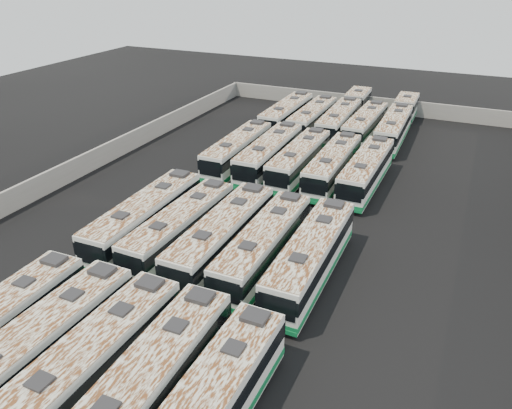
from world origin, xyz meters
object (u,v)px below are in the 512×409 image
at_px(bus_back_far_left, 287,115).
at_px(bus_front_right, 147,387).
at_px(bus_midback_center, 299,160).
at_px(bus_midfront_left, 181,228).
at_px(bus_back_right, 365,125).
at_px(bus_midback_far_left, 238,151).
at_px(bus_back_left, 312,119).
at_px(bus_midback_left, 269,154).
at_px(bus_midfront_far_right, 311,257).
at_px(bus_front_center, 89,366).
at_px(bus_midfront_far_left, 145,218).
at_px(bus_front_left, 39,347).
at_px(bus_midfront_center, 222,236).
at_px(bus_midfront_right, 264,246).
at_px(bus_midback_far_right, 366,171).
at_px(bus_midback_right, 333,165).
at_px(bus_back_far_right, 398,121).
at_px(bus_back_center, 345,114).

bearing_deg(bus_back_far_left, bus_front_right, -77.30).
height_order(bus_midback_center, bus_back_far_left, bus_back_far_left).
height_order(bus_midfront_left, bus_back_right, bus_midfront_left).
distance_m(bus_midback_far_left, bus_back_left, 14.95).
distance_m(bus_midfront_left, bus_midback_left, 17.31).
xyz_separation_m(bus_midfront_far_right, bus_midback_far_left, (-14.07, 16.99, -0.04)).
xyz_separation_m(bus_front_center, bus_midfront_far_left, (-6.92, 14.55, 0.02)).
height_order(bus_front_left, bus_midfront_center, bus_midfront_center).
height_order(bus_midfront_far_right, bus_midback_left, bus_midback_left).
xyz_separation_m(bus_midfront_far_right, bus_back_right, (-3.63, 31.61, -0.06)).
relative_size(bus_midfront_right, bus_midback_far_right, 1.00).
xyz_separation_m(bus_midback_right, bus_back_left, (-6.96, 14.37, 0.00)).
relative_size(bus_back_right, bus_back_far_right, 0.64).
xyz_separation_m(bus_front_left, bus_midfront_center, (3.52, 14.50, 0.04)).
distance_m(bus_front_left, bus_back_left, 46.03).
xyz_separation_m(bus_midfront_far_right, bus_back_left, (-10.45, 31.50, -0.05)).
bearing_deg(bus_midfront_center, bus_back_right, 83.95).
height_order(bus_midfront_right, bus_midback_far_left, bus_midfront_right).
distance_m(bus_midfront_center, bus_midfront_far_right, 6.97).
relative_size(bus_midfront_left, bus_midfront_far_right, 0.97).
distance_m(bus_midfront_far_right, bus_back_far_left, 34.47).
height_order(bus_midback_left, bus_back_far_right, bus_midback_left).
xyz_separation_m(bus_midback_center, bus_back_right, (3.46, 14.42, -0.01)).
distance_m(bus_back_far_left, bus_back_far_right, 14.25).
bearing_deg(bus_midback_left, bus_back_right, 63.33).
distance_m(bus_midback_right, bus_midback_far_right, 3.39).
xyz_separation_m(bus_midfront_center, bus_back_far_left, (-7.05, 31.52, -0.01)).
distance_m(bus_midfront_far_right, bus_back_right, 31.82).
relative_size(bus_midfront_right, bus_midback_far_left, 1.00).
distance_m(bus_midfront_center, bus_back_right, 31.82).
xyz_separation_m(bus_front_left, bus_front_center, (3.42, 0.02, 0.02)).
xyz_separation_m(bus_midback_left, bus_midback_center, (3.38, -0.05, -0.08)).
xyz_separation_m(bus_front_left, bus_midfront_left, (-0.11, 14.46, -0.04)).
xyz_separation_m(bus_midfront_right, bus_back_center, (-3.44, 34.97, 0.01)).
height_order(bus_midback_right, bus_back_right, bus_midback_right).
bearing_deg(bus_midback_far_left, bus_midback_right, -0.26).
bearing_deg(bus_midback_center, bus_midback_left, 179.28).
bearing_deg(bus_midfront_right, bus_midback_right, 89.45).
relative_size(bus_front_left, bus_midfront_far_left, 0.98).
relative_size(bus_midfront_center, bus_midfront_right, 1.03).
height_order(bus_midfront_right, bus_midback_far_right, bus_midfront_right).
xyz_separation_m(bus_midfront_right, bus_midback_far_left, (-10.46, 16.93, -0.00)).
bearing_deg(bus_back_far_right, bus_back_far_left, -167.12).
height_order(bus_midback_far_left, bus_back_left, bus_midback_far_left).
bearing_deg(bus_midback_left, bus_front_right, -78.82).
height_order(bus_midfront_far_right, bus_midback_right, bus_midfront_far_right).
bearing_deg(bus_midback_far_right, bus_back_center, 111.78).
height_order(bus_midfront_far_right, bus_back_center, bus_midfront_far_right).
xyz_separation_m(bus_back_left, bus_back_far_right, (10.25, 3.46, 0.00)).
relative_size(bus_front_right, bus_midfront_far_left, 1.00).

